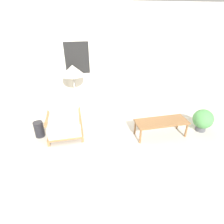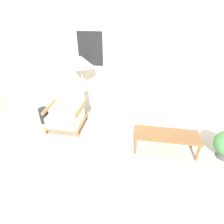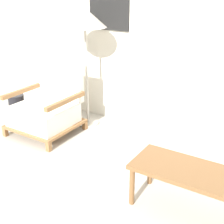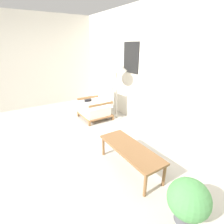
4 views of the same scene
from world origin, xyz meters
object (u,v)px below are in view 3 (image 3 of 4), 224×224
armchair (47,108)px  vase (17,108)px  floor_lamp (85,23)px  coffee_table (206,179)px

armchair → vase: 0.60m
floor_lamp → vase: (-0.87, -0.41, -1.12)m
coffee_table → vase: size_ratio=3.19×
floor_lamp → vase: 1.48m
armchair → vase: size_ratio=2.38×
floor_lamp → coffee_table: 2.26m
armchair → vase: bearing=176.8°
vase → floor_lamp: bearing=25.1°
coffee_table → vase: bearing=168.7°
armchair → floor_lamp: (0.29, 0.44, 1.00)m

